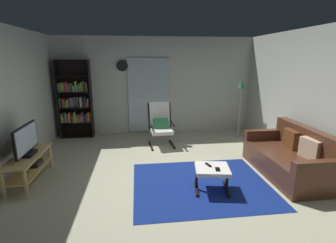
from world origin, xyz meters
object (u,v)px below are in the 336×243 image
tv_stand (30,163)px  floor_lamp_by_shelf (241,92)px  tv_remote (208,165)px  bookshelf_near_tv (75,101)px  leather_sofa (291,158)px  television (26,142)px  lounge_armchair (161,123)px  ottoman (212,171)px  wall_clock (122,66)px  cell_phone (218,169)px

tv_stand → floor_lamp_by_shelf: (4.51, 2.00, 0.89)m
floor_lamp_by_shelf → tv_remote: bearing=-121.3°
bookshelf_near_tv → leather_sofa: bearing=-33.1°
television → bookshelf_near_tv: (0.24, 2.52, 0.26)m
television → lounge_armchair: lounge_armchair is taller
bookshelf_near_tv → ottoman: bearing=-49.4°
leather_sofa → wall_clock: wall_clock is taller
leather_sofa → ottoman: (-1.57, -0.38, 0.01)m
cell_phone → television: bearing=177.5°
cell_phone → leather_sofa: bearing=28.8°
tv_stand → wall_clock: 3.38m
television → lounge_armchair: size_ratio=0.79×
television → ottoman: size_ratio=1.37×
television → lounge_armchair: 2.87m
tv_stand → cell_phone: (3.03, -0.77, 0.08)m
ottoman → floor_lamp_by_shelf: bearing=60.1°
bookshelf_near_tv → leather_sofa: bookshelf_near_tv is taller
leather_sofa → cell_phone: size_ratio=12.60×
floor_lamp_by_shelf → wall_clock: (-3.04, 0.63, 0.65)m
lounge_armchair → floor_lamp_by_shelf: 2.28m
leather_sofa → lounge_armchair: 2.88m
television → tv_remote: 3.00m
lounge_armchair → ottoman: 2.35m
bookshelf_near_tv → lounge_armchair: 2.37m
television → wall_clock: wall_clock is taller
bookshelf_near_tv → tv_remote: bearing=-49.1°
tv_stand → ottoman: 3.05m
floor_lamp_by_shelf → wall_clock: size_ratio=5.24×
leather_sofa → tv_remote: size_ratio=12.25×
television → floor_lamp_by_shelf: (4.51, 2.03, 0.49)m
tv_stand → wall_clock: size_ratio=4.20×
bookshelf_near_tv → floor_lamp_by_shelf: bearing=-6.6°
television → cell_phone: bearing=-14.0°
tv_stand → wall_clock: (1.48, 2.63, 1.54)m
bookshelf_near_tv → wall_clock: 1.52m
wall_clock → television: bearing=-119.1°
tv_stand → wall_clock: bearing=60.7°
floor_lamp_by_shelf → wall_clock: wall_clock is taller
leather_sofa → ottoman: leather_sofa is taller
ottoman → cell_phone: 0.13m
tv_stand → cell_phone: tv_stand is taller
tv_remote → bookshelf_near_tv: bearing=114.9°
lounge_armchair → floor_lamp_by_shelf: floor_lamp_by_shelf is taller
wall_clock → ottoman: bearing=-65.7°
leather_sofa → wall_clock: (-3.07, 2.93, 1.54)m
television → wall_clock: bearing=60.9°
lounge_armchair → wall_clock: 1.91m
leather_sofa → tv_remote: bearing=-169.3°
bookshelf_near_tv → ottoman: 4.25m
leather_sofa → floor_lamp_by_shelf: bearing=90.7°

